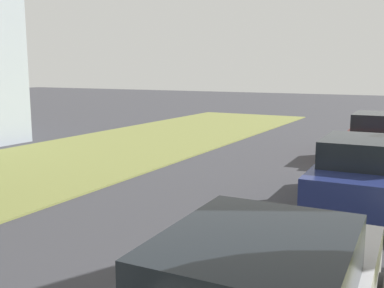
{
  "coord_description": "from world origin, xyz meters",
  "views": [
    {
      "loc": [
        3.8,
        1.18,
        3.0
      ],
      "look_at": [
        -0.38,
        8.85,
        1.57
      ],
      "focal_mm": 42.14,
      "sensor_mm": 36.0,
      "label": 1
    }
  ],
  "objects": [
    {
      "name": "parked_sedan_navy",
      "position": [
        2.47,
        11.45,
        0.72
      ],
      "size": [
        2.09,
        4.47,
        1.57
      ],
      "color": "navy",
      "rests_on": "ground"
    },
    {
      "name": "parked_sedan_red",
      "position": [
        2.1,
        17.72,
        0.72
      ],
      "size": [
        2.09,
        4.47,
        1.57
      ],
      "color": "red",
      "rests_on": "ground"
    }
  ]
}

